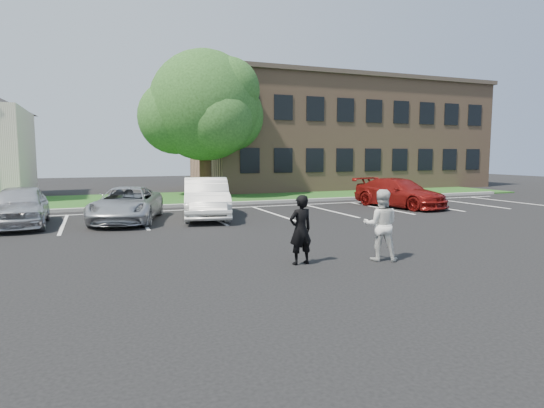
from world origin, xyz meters
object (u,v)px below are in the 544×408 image
Objects in this scene: man_white_shirt at (381,225)px; car_silver_west at (20,206)px; tree at (206,109)px; car_red_compact at (400,193)px; car_white_sedan at (206,198)px; car_silver_minivan at (127,205)px; man_black_suit at (301,230)px; office_building at (338,135)px.

car_silver_west is (-8.99, 9.20, -0.13)m from man_white_shirt.
tree is 12.62m from car_red_compact.
car_red_compact is (9.72, 0.16, -0.11)m from car_white_sedan.
tree reaches higher than car_silver_west.
man_white_shirt reaches higher than car_silver_minivan.
car_white_sedan is (-2.21, 9.00, -0.06)m from man_white_shirt.
car_red_compact is at bearing -100.05° from man_white_shirt.
car_white_sedan is at bearing -96.28° from man_black_suit.
man_black_suit is at bearing -53.42° from car_silver_west.
man_white_shirt reaches higher than man_black_suit.
man_black_suit is at bearing -77.28° from car_white_sedan.
tree is 10.47m from car_white_sedan.
office_building is at bearing 22.64° from tree.
car_silver_minivan is (3.66, -0.19, -0.08)m from car_silver_west.
man_white_shirt is at bearing -89.98° from tree.
tree is at bearing -157.36° from office_building.
car_silver_minivan is at bearing -76.65° from man_black_suit.
office_building reaches higher than car_silver_west.
car_silver_minivan is at bearing -168.83° from car_white_sedan.
tree is at bearing -60.70° from man_white_shirt.
man_black_suit is 12.97m from car_red_compact.
office_building is 4.66× the size of car_silver_minivan.
office_building is 22.67m from car_silver_minivan.
man_white_shirt is at bearing -143.04° from car_red_compact.
car_silver_west is at bearing -146.32° from office_building.
car_silver_west reaches higher than car_silver_minivan.
office_building is 4.59× the size of car_red_compact.
man_white_shirt is (0.01, -18.18, -4.47)m from tree.
man_black_suit is 0.34× the size of car_silver_minivan.
man_white_shirt reaches higher than car_silver_west.
car_silver_west is (-8.98, -8.98, -4.60)m from tree.
car_red_compact is (7.51, -9.02, -4.64)m from tree.
car_white_sedan is at bearing -46.90° from man_white_shirt.
man_white_shirt is at bearing 162.49° from man_black_suit.
tree is 1.77× the size of car_white_sedan.
office_building is 25.45m from car_silver_west.
tree is 18.72m from man_white_shirt.
car_white_sedan is (3.12, -0.01, 0.15)m from car_silver_minivan.
car_silver_west is (-6.98, 8.85, -0.08)m from man_black_suit.
tree reaches higher than car_white_sedan.
car_red_compact is at bearing -1.81° from car_silver_west.
car_silver_west is 3.66m from car_silver_minivan.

